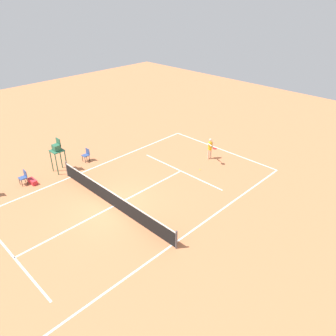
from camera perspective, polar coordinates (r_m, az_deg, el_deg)
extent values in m
plane|color=#D37A4C|center=(19.44, -9.49, -6.57)|extent=(60.00, 60.00, 0.00)
cube|color=white|center=(26.07, 9.37, 3.19)|extent=(9.45, 0.10, 0.01)
cube|color=white|center=(16.61, 0.67, -13.31)|extent=(0.10, 21.21, 0.01)
cube|color=white|center=(22.91, -16.64, -1.55)|extent=(0.10, 21.21, 0.01)
cube|color=white|center=(22.72, 2.26, -0.51)|extent=(7.09, 0.10, 0.01)
cube|color=white|center=(17.55, -25.25, -13.98)|extent=(7.09, 0.10, 0.01)
cube|color=white|center=(19.44, -9.49, -6.56)|extent=(0.10, 11.67, 0.01)
cylinder|color=#4C4C51|center=(16.10, 1.47, -12.41)|extent=(0.10, 0.10, 1.07)
cylinder|color=#4C4C51|center=(22.89, -17.21, -0.13)|extent=(0.10, 0.10, 1.07)
cube|color=black|center=(19.19, -9.60, -5.46)|extent=(10.05, 0.03, 0.91)
cube|color=white|center=(18.93, -9.72, -4.27)|extent=(10.05, 0.04, 0.06)
cylinder|color=beige|center=(24.41, 7.45, 2.47)|extent=(0.12, 0.12, 0.76)
cylinder|color=beige|center=(24.32, 7.04, 2.38)|extent=(0.12, 0.12, 0.76)
cylinder|color=yellow|center=(24.08, 7.35, 3.86)|extent=(0.28, 0.28, 0.59)
sphere|color=beige|center=(23.88, 7.42, 4.87)|extent=(0.21, 0.21, 0.21)
cylinder|color=beige|center=(24.15, 7.73, 4.00)|extent=(0.09, 0.09, 0.53)
cylinder|color=beige|center=(23.69, 7.31, 4.04)|extent=(0.52, 0.28, 0.09)
cylinder|color=black|center=(23.39, 7.79, 3.66)|extent=(0.25, 0.13, 0.04)
ellipsoid|color=red|center=(23.16, 8.15, 3.38)|extent=(0.40, 0.38, 0.04)
sphere|color=#CCE033|center=(22.92, 5.61, -0.27)|extent=(0.07, 0.07, 0.07)
cylinder|color=#2D6B4C|center=(23.12, -18.83, 0.56)|extent=(0.07, 0.07, 1.55)
cylinder|color=#2D6B4C|center=(23.69, -19.64, 1.12)|extent=(0.07, 0.07, 1.55)
cylinder|color=#2D6B4C|center=(23.38, -17.35, 1.15)|extent=(0.07, 0.07, 1.55)
cylinder|color=#2D6B4C|center=(23.95, -18.19, 1.69)|extent=(0.07, 0.07, 1.55)
cube|color=#2D6B4C|center=(23.19, -18.81, 2.89)|extent=(0.80, 0.80, 0.06)
cube|color=#2D6B4C|center=(23.09, -18.90, 3.41)|extent=(0.50, 0.44, 0.40)
cube|color=#2D6B4C|center=(23.03, -18.61, 4.35)|extent=(0.50, 0.06, 0.50)
cylinder|color=#262626|center=(22.86, -24.13, -2.45)|extent=(0.04, 0.04, 0.45)
cylinder|color=#262626|center=(23.15, -24.48, -2.12)|extent=(0.04, 0.04, 0.45)
cylinder|color=#262626|center=(22.95, -23.34, -2.13)|extent=(0.04, 0.04, 0.45)
cylinder|color=#262626|center=(23.25, -23.70, -1.81)|extent=(0.04, 0.04, 0.45)
cube|color=#38518C|center=(22.93, -24.04, -1.58)|extent=(0.44, 0.44, 0.06)
cube|color=#38518C|center=(22.88, -23.67, -0.85)|extent=(0.44, 0.04, 0.44)
cylinder|color=#262626|center=(24.40, -14.25, 1.35)|extent=(0.04, 0.04, 0.45)
cylinder|color=#262626|center=(24.68, -14.69, 1.61)|extent=(0.04, 0.04, 0.45)
cylinder|color=#262626|center=(24.56, -13.57, 1.63)|extent=(0.04, 0.04, 0.45)
cylinder|color=#262626|center=(24.83, -14.01, 1.89)|extent=(0.04, 0.04, 0.45)
cube|color=#38518C|center=(24.51, -14.20, 2.15)|extent=(0.44, 0.44, 0.06)
cube|color=#38518C|center=(24.50, -13.84, 2.84)|extent=(0.44, 0.04, 0.44)
cube|color=red|center=(22.95, -22.54, -2.18)|extent=(0.76, 0.32, 0.30)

